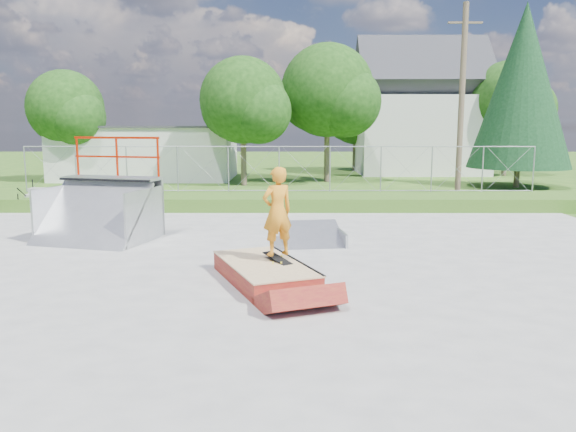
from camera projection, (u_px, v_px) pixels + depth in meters
The scene contains 19 objects.
ground at pixel (270, 271), 11.88m from camera, with size 120.00×120.00×0.00m, color #2E5B1A.
concrete_pad at pixel (270, 270), 11.88m from camera, with size 20.00×16.00×0.04m, color gray.
grass_berm at pixel (279, 201), 21.23m from camera, with size 24.00×3.00×0.50m, color #2E5B1A.
grind_box at pixel (264, 273), 10.95m from camera, with size 2.27×3.07×0.41m.
quarter_pipe at pixel (95, 190), 14.78m from camera, with size 2.75×2.33×2.75m, color #9D9FA5, non-canonical shape.
flat_bank_ramp at pixel (312, 235), 14.59m from camera, with size 1.55×1.66×0.48m, color #9D9FA5, non-canonical shape.
skateboard at pixel (277, 259), 11.05m from camera, with size 0.22×0.80×0.02m, color black.
skater at pixel (277, 215), 10.91m from camera, with size 0.63×0.42×1.74m, color orange.
concrete_stairs at pixel (45, 200), 20.43m from camera, with size 1.50×1.60×0.80m, color gray, non-canonical shape.
chain_link_fence at pixel (279, 169), 22.03m from camera, with size 20.00×0.06×1.80m, color #93949A, non-canonical shape.
utility_building_flat at pixel (148, 153), 33.40m from camera, with size 10.00×6.00×3.00m, color beige.
gable_house at pixel (420, 115), 36.95m from camera, with size 8.40×6.08×8.94m.
utility_pole at pixel (461, 103), 23.10m from camera, with size 0.24×0.24×8.00m, color brown.
tree_left_near at pixel (248, 104), 28.84m from camera, with size 4.76×4.48×6.65m.
tree_center at pixel (333, 94), 30.69m from camera, with size 5.44×5.12×7.60m.
tree_left_far at pixel (69, 111), 30.90m from camera, with size 4.42×4.16×6.18m.
tree_right_far at pixel (513, 103), 34.67m from camera, with size 5.10×4.80×7.12m.
tree_back_mid at pixel (359, 119), 38.82m from camera, with size 4.08×3.84×5.70m.
conifer_tree at pixel (522, 86), 27.86m from camera, with size 5.04×5.04×9.10m.
Camera 1 is at (0.40, -11.55, 3.01)m, focal length 35.00 mm.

